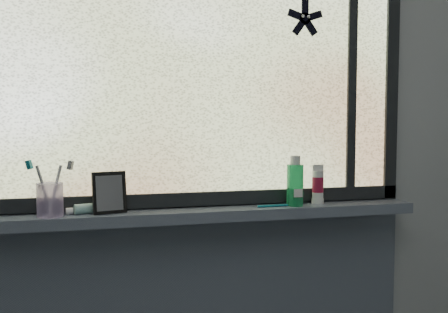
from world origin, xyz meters
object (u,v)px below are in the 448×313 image
toothbrush_cup (50,200)px  cream_tube (318,183)px  mouthwash_bottle (295,181)px  vanity_mirror (109,193)px

toothbrush_cup → cream_tube: bearing=1.7°
mouthwash_bottle → cream_tube: mouthwash_bottle is taller
mouthwash_bottle → toothbrush_cup: bearing=-179.8°
vanity_mirror → mouthwash_bottle: (0.67, -0.01, 0.02)m
vanity_mirror → toothbrush_cup: size_ratio=1.28×
toothbrush_cup → mouthwash_bottle: size_ratio=0.72×
mouthwash_bottle → vanity_mirror: bearing=179.2°
vanity_mirror → cream_tube: bearing=-11.2°
mouthwash_bottle → cream_tube: 0.11m
toothbrush_cup → vanity_mirror: bearing=4.0°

